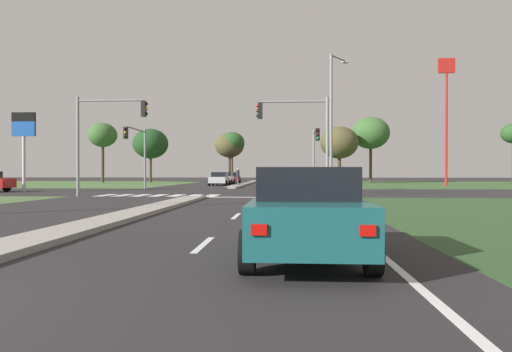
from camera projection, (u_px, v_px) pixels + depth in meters
The scene contains 36 objects.
ground_plane at pixel (217, 192), 33.81m from camera, with size 200.00×200.00×0.00m, color #282628.
grass_verge_far_left at pixel (55, 184), 59.95m from camera, with size 35.00×35.00×0.01m, color #476B38.
grass_verge_far_right at pixel (448, 184), 56.56m from camera, with size 35.00×35.00×0.01m, color #385B2D.
median_island_near at pixel (129, 215), 14.85m from camera, with size 1.20×22.00×0.14m, color gray.
median_island_far at pixel (246, 183), 58.75m from camera, with size 1.20×36.00×0.14m, color gray.
lane_dash_near at pixel (204, 245), 9.12m from camera, with size 0.14×2.00×0.01m, color silver.
lane_dash_second at pixel (236, 216), 15.11m from camera, with size 0.14×2.00×0.01m, color silver.
lane_dash_third at pixel (250, 204), 21.10m from camera, with size 0.14×2.00×0.01m, color silver.
lane_dash_fourth at pixel (258, 197), 27.08m from camera, with size 0.14×2.00×0.01m, color silver.
edge_line_right at pixel (335, 215), 15.39m from camera, with size 0.14×24.00×0.01m, color silver.
stop_bar_near at pixel (263, 197), 26.57m from camera, with size 6.40×0.50×0.01m, color silver.
crosswalk_bar_near at pixel (106, 195), 29.04m from camera, with size 0.70×2.80×0.01m, color silver.
crosswalk_bar_second at pixel (124, 195), 28.97m from camera, with size 0.70×2.80×0.01m, color silver.
crosswalk_bar_third at pixel (141, 195), 28.89m from camera, with size 0.70×2.80×0.01m, color silver.
crosswalk_bar_fourth at pixel (159, 195), 28.82m from camera, with size 0.70×2.80×0.01m, color silver.
crosswalk_bar_fifth at pixel (177, 195), 28.74m from camera, with size 0.70×2.80×0.01m, color silver.
crosswalk_bar_sixth at pixel (194, 195), 28.66m from camera, with size 0.70×2.80×0.01m, color silver.
crosswalk_bar_seventh at pixel (212, 196), 28.59m from camera, with size 0.70×2.80×0.01m, color silver.
car_maroon_near at pixel (233, 178), 63.30m from camera, with size 1.98×4.53×1.50m.
car_teal_second at pixel (305, 212), 7.76m from camera, with size 1.99×4.36×1.54m.
car_white_third at pixel (226, 178), 56.29m from camera, with size 1.99×4.26×1.52m.
car_silver_fourth at pixel (220, 179), 50.30m from camera, with size 2.07×4.19×1.51m.
traffic_signal_far_left at pixel (138, 146), 38.92m from camera, with size 0.32×5.24×5.41m.
traffic_signal_near_right at pixel (302, 129), 26.79m from camera, with size 4.32×0.32×5.93m.
traffic_signal_far_right at pixel (315, 147), 37.85m from camera, with size 0.32×5.29×5.19m.
traffic_signal_near_left at pixel (102, 128), 27.59m from camera, with size 4.48×0.32×6.11m.
street_lamp_second at pixel (332, 116), 31.49m from camera, with size 1.52×1.86×9.71m.
pedestrian_at_median at pixel (238, 175), 47.56m from camera, with size 0.34×0.34×1.79m.
fastfood_pole_sign at pixel (446, 95), 49.59m from camera, with size 1.80×0.40×14.01m.
fuel_price_totem at pixel (24, 134), 34.23m from camera, with size 1.80×0.24×6.03m.
treeline_near at pixel (103, 135), 66.43m from camera, with size 4.17×4.17×8.77m.
treeline_second at pixel (151, 144), 67.93m from camera, with size 5.28×5.28×8.06m.
treeline_third at pixel (230, 145), 63.55m from camera, with size 4.12×4.12×7.10m.
treeline_fourth at pixel (232, 143), 63.25m from camera, with size 3.51×3.51×7.15m.
treeline_fifth at pixel (339, 143), 62.41m from camera, with size 5.24×5.24×7.85m.
treeline_sixth at pixel (371, 133), 64.90m from camera, with size 5.38×5.38×9.44m.
Camera 1 is at (5.17, -3.53, 1.46)m, focal length 31.70 mm.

